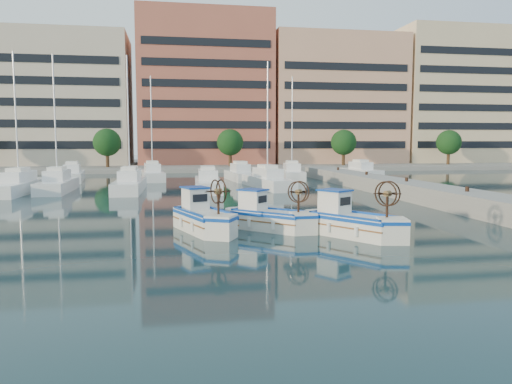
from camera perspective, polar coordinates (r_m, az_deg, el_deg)
ground at (r=22.80m, az=3.02°, el=-4.95°), size 300.00×300.00×0.00m
quay at (r=35.03m, az=21.18°, el=-0.60°), size 3.00×60.00×1.20m
waterfront at (r=88.31m, az=-0.47°, el=10.18°), size 180.00×40.00×25.60m
yacht_marina at (r=49.84m, az=-8.56°, el=1.40°), size 37.93×22.80×11.50m
fishing_boat_a at (r=23.72m, az=-6.06°, el=-2.80°), size 2.88×4.31×2.60m
fishing_boat_b at (r=24.10m, az=1.41°, el=-2.75°), size 3.77×3.75×2.44m
fishing_boat_c at (r=22.78m, az=10.88°, el=-3.23°), size 3.63×4.25×2.60m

